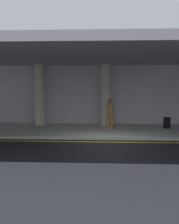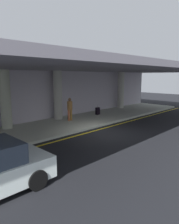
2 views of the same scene
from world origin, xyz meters
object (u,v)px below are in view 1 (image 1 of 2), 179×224
support_column_center (106,95)px  traveler_with_luggage (110,111)px  suitcase_upright_primary (167,123)px  support_column_left_mid (40,95)px

support_column_center → traveler_with_luggage: (0.24, -1.09, -0.86)m
support_column_center → suitcase_upright_primary: size_ratio=4.06×
support_column_left_mid → suitcase_upright_primary: bearing=-7.1°
traveler_with_luggage → suitcase_upright_primary: 3.28m
support_column_center → suitcase_upright_primary: (3.46, -0.93, -1.51)m
traveler_with_luggage → suitcase_upright_primary: size_ratio=1.87×
traveler_with_luggage → suitcase_upright_primary: (3.21, 0.17, -0.65)m
support_column_left_mid → suitcase_upright_primary: (7.46, -0.93, -1.51)m
traveler_with_luggage → suitcase_upright_primary: traveler_with_luggage is taller
support_column_center → traveler_with_luggage: size_ratio=2.17×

